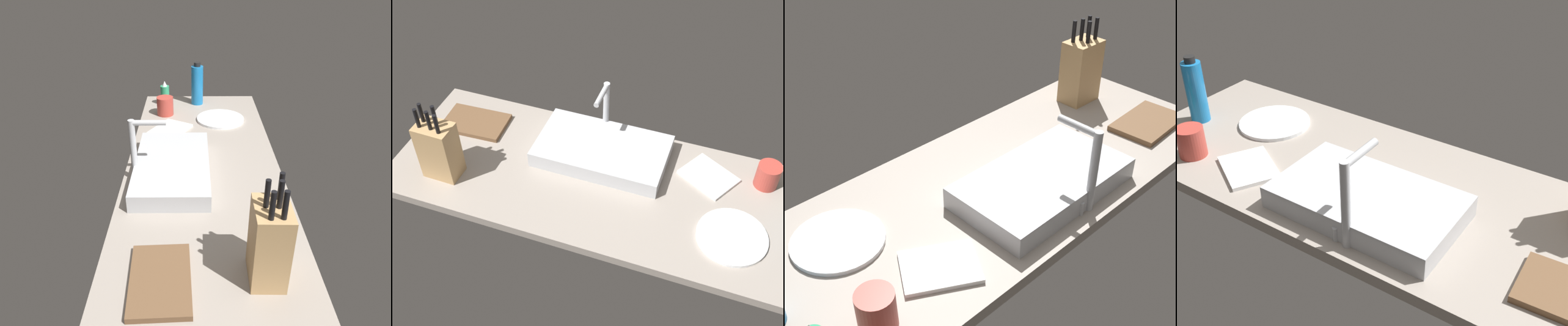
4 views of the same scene
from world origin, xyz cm
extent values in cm
cube|color=gray|center=(0.00, 0.00, 1.75)|extent=(163.94, 61.77, 3.50)
cube|color=#B7BABF|center=(-6.57, 11.98, 6.71)|extent=(49.58, 28.16, 6.43)
cylinder|color=#B7BABF|center=(-9.80, 25.88, 15.71)|extent=(2.40, 2.40, 24.43)
cylinder|color=#B7BABF|center=(-9.80, 19.69, 26.93)|extent=(2.00, 12.38, 2.00)
cylinder|color=#B7BABF|center=(-6.30, 25.88, 5.50)|extent=(1.60, 1.60, 4.00)
cube|color=tan|center=(-59.48, -15.58, 14.92)|extent=(13.22, 9.57, 22.85)
cylinder|color=black|center=(-63.75, -17.19, 30.19)|extent=(1.43, 1.43, 7.69)
cylinder|color=black|center=(-63.92, -14.18, 30.19)|extent=(1.43, 1.43, 7.69)
cylinder|color=black|center=(-59.42, -16.94, 30.19)|extent=(1.43, 1.43, 7.69)
cylinder|color=black|center=(-59.04, -13.77, 30.19)|extent=(1.43, 1.43, 7.69)
cylinder|color=black|center=(-55.91, -17.69, 30.19)|extent=(1.43, 1.43, 7.69)
cube|color=brown|center=(-61.61, 12.72, 4.40)|extent=(26.18, 17.42, 1.80)
cylinder|color=white|center=(46.62, -9.97, 4.10)|extent=(23.95, 23.95, 1.20)
cube|color=white|center=(34.15, 14.97, 4.10)|extent=(23.31, 21.76, 1.20)
cylinder|color=#B23D33|center=(54.33, 18.55, 8.23)|extent=(8.60, 8.60, 9.47)
camera|label=1|loc=(-134.84, 3.82, 81.97)|focal=35.33mm
camera|label=2|loc=(36.75, -125.77, 146.80)|focal=48.37mm
camera|label=3|loc=(90.54, 86.93, 95.86)|focal=48.98mm
camera|label=4|loc=(-68.32, 102.91, 90.68)|focal=48.19mm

